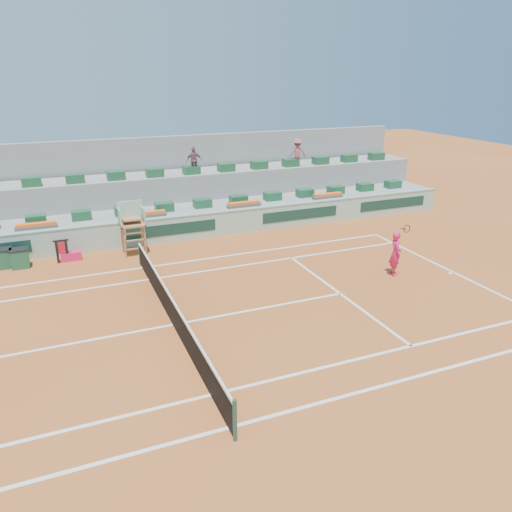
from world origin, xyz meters
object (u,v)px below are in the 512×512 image
object	(u,v)px
player_bag	(71,256)
tennis_player	(395,253)
umpire_chair	(132,221)
drink_cooler_a	(20,258)

from	to	relation	value
player_bag	tennis_player	xyz separation A→B (m)	(12.18, -6.80, 0.73)
player_bag	umpire_chair	world-z (taller)	umpire_chair
umpire_chair	tennis_player	bearing A→B (deg)	-35.34
tennis_player	player_bag	bearing A→B (deg)	150.83
drink_cooler_a	tennis_player	bearing A→B (deg)	-25.28
player_bag	umpire_chair	bearing A→B (deg)	-2.20
player_bag	drink_cooler_a	bearing A→B (deg)	-177.64
umpire_chair	tennis_player	distance (m)	11.58
drink_cooler_a	tennis_player	size ratio (longest dim) A/B	0.37
drink_cooler_a	tennis_player	distance (m)	15.73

